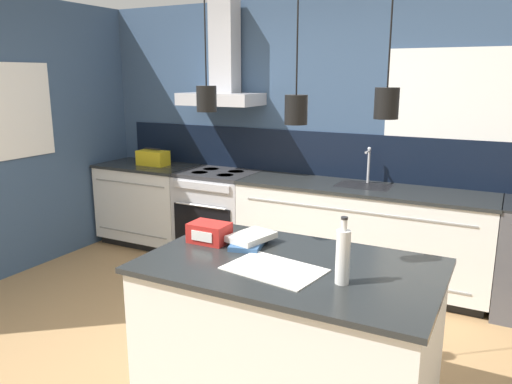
{
  "coord_description": "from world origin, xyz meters",
  "views": [
    {
      "loc": [
        1.74,
        -2.58,
        1.87
      ],
      "look_at": [
        0.12,
        0.54,
        1.05
      ],
      "focal_mm": 35.0,
      "sensor_mm": 36.0,
      "label": 1
    }
  ],
  "objects_px": {
    "bottle_on_island": "(343,256)",
    "oven_range": "(218,215)",
    "book_stack": "(251,239)",
    "yellow_toolbox": "(153,158)",
    "red_supply_box": "(209,233)"
  },
  "relations": [
    {
      "from": "oven_range",
      "to": "red_supply_box",
      "type": "relative_size",
      "value": 3.93
    },
    {
      "from": "oven_range",
      "to": "book_stack",
      "type": "xyz_separation_m",
      "value": [
        1.35,
        -1.82,
        0.49
      ]
    },
    {
      "from": "oven_range",
      "to": "book_stack",
      "type": "distance_m",
      "value": 2.32
    },
    {
      "from": "oven_range",
      "to": "yellow_toolbox",
      "type": "height_order",
      "value": "yellow_toolbox"
    },
    {
      "from": "bottle_on_island",
      "to": "book_stack",
      "type": "relative_size",
      "value": 0.91
    },
    {
      "from": "bottle_on_island",
      "to": "oven_range",
      "type": "bearing_deg",
      "value": 133.41
    },
    {
      "from": "oven_range",
      "to": "yellow_toolbox",
      "type": "xyz_separation_m",
      "value": [
        -0.83,
        0.0,
        0.54
      ]
    },
    {
      "from": "book_stack",
      "to": "yellow_toolbox",
      "type": "bearing_deg",
      "value": 140.12
    },
    {
      "from": "bottle_on_island",
      "to": "book_stack",
      "type": "bearing_deg",
      "value": 155.42
    },
    {
      "from": "book_stack",
      "to": "oven_range",
      "type": "bearing_deg",
      "value": 126.62
    },
    {
      "from": "oven_range",
      "to": "bottle_on_island",
      "type": "distance_m",
      "value": 2.98
    },
    {
      "from": "oven_range",
      "to": "book_stack",
      "type": "relative_size",
      "value": 2.53
    },
    {
      "from": "book_stack",
      "to": "yellow_toolbox",
      "type": "distance_m",
      "value": 2.85
    },
    {
      "from": "red_supply_box",
      "to": "yellow_toolbox",
      "type": "xyz_separation_m",
      "value": [
        -1.95,
        1.9,
        0.02
      ]
    },
    {
      "from": "book_stack",
      "to": "red_supply_box",
      "type": "xyz_separation_m",
      "value": [
        -0.23,
        -0.08,
        0.03
      ]
    }
  ]
}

